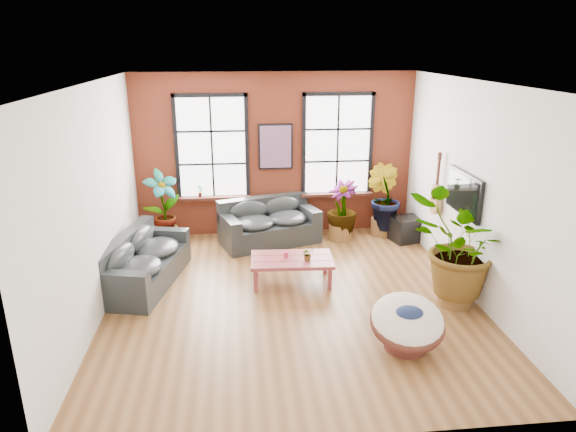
% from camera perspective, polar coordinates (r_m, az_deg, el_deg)
% --- Properties ---
extents(room, '(6.04, 6.54, 3.54)m').
position_cam_1_polar(room, '(8.17, 0.33, 2.29)').
color(room, brown).
rests_on(room, ground).
extents(sofa_back, '(2.23, 1.58, 0.93)m').
position_cam_1_polar(sofa_back, '(10.90, -2.18, -0.81)').
color(sofa_back, '#212627').
rests_on(sofa_back, ground).
extents(sofa_left, '(1.41, 2.39, 0.88)m').
position_cam_1_polar(sofa_left, '(9.40, -15.93, -4.96)').
color(sofa_left, '#212627').
rests_on(sofa_left, ground).
extents(coffee_table, '(1.48, 0.90, 0.55)m').
position_cam_1_polar(coffee_table, '(9.07, 0.42, -5.01)').
color(coffee_table, maroon).
rests_on(coffee_table, ground).
extents(papasan_chair, '(1.13, 1.14, 0.77)m').
position_cam_1_polar(papasan_chair, '(7.39, 13.11, -11.48)').
color(papasan_chair, '#58281F').
rests_on(papasan_chair, ground).
extents(poster, '(0.74, 0.06, 0.98)m').
position_cam_1_polar(poster, '(11.06, -1.39, 7.71)').
color(poster, black).
rests_on(poster, room).
extents(tv_wall_unit, '(0.13, 1.86, 1.20)m').
position_cam_1_polar(tv_wall_unit, '(9.41, 18.08, 2.27)').
color(tv_wall_unit, black).
rests_on(tv_wall_unit, room).
extents(media_box, '(0.74, 0.67, 0.52)m').
position_cam_1_polar(media_box, '(11.31, 13.02, -1.43)').
color(media_box, black).
rests_on(media_box, ground).
extents(pot_back_left, '(0.62, 0.62, 0.36)m').
position_cam_1_polar(pot_back_left, '(11.19, -13.32, -2.10)').
color(pot_back_left, brown).
rests_on(pot_back_left, ground).
extents(pot_back_right, '(0.52, 0.52, 0.38)m').
position_cam_1_polar(pot_back_right, '(11.59, 10.45, -1.12)').
color(pot_back_right, brown).
rests_on(pot_back_right, ground).
extents(pot_right_wall, '(0.68, 0.68, 0.40)m').
position_cam_1_polar(pot_right_wall, '(8.85, 18.06, -8.13)').
color(pot_right_wall, brown).
rests_on(pot_right_wall, ground).
extents(pot_mid, '(0.53, 0.53, 0.36)m').
position_cam_1_polar(pot_mid, '(11.16, 5.81, -1.73)').
color(pot_mid, brown).
rests_on(pot_mid, ground).
extents(floor_plant_back_left, '(0.92, 0.86, 1.45)m').
position_cam_1_polar(floor_plant_back_left, '(11.00, -13.71, 1.32)').
color(floor_plant_back_left, '#324512').
rests_on(floor_plant_back_left, ground).
extents(floor_plant_back_right, '(0.95, 1.00, 1.42)m').
position_cam_1_polar(floor_plant_back_right, '(11.38, 10.52, 2.06)').
color(floor_plant_back_right, '#324512').
rests_on(floor_plant_back_right, ground).
extents(floor_plant_right_wall, '(1.89, 1.77, 1.69)m').
position_cam_1_polar(floor_plant_right_wall, '(8.49, 18.51, -3.38)').
color(floor_plant_right_wall, '#324512').
rests_on(floor_plant_right_wall, ground).
extents(floor_plant_mid, '(0.92, 0.92, 1.16)m').
position_cam_1_polar(floor_plant_mid, '(11.00, 6.03, 0.93)').
color(floor_plant_mid, '#324512').
rests_on(floor_plant_mid, ground).
extents(table_plant, '(0.25, 0.23, 0.23)m').
position_cam_1_polar(table_plant, '(8.93, 2.21, -4.25)').
color(table_plant, '#324512').
rests_on(table_plant, coffee_table).
extents(sill_plant_left, '(0.17, 0.17, 0.27)m').
position_cam_1_polar(sill_plant_left, '(11.22, -9.78, 2.79)').
color(sill_plant_left, '#324512').
rests_on(sill_plant_left, room).
extents(sill_plant_right, '(0.19, 0.19, 0.27)m').
position_cam_1_polar(sill_plant_right, '(11.48, 7.17, 3.28)').
color(sill_plant_right, '#324512').
rests_on(sill_plant_right, room).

